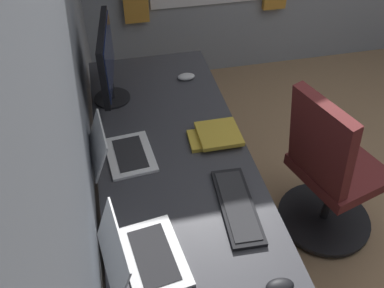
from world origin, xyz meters
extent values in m
cube|color=#8C939E|center=(0.00, 2.02, 1.30)|extent=(4.74, 0.10, 2.60)
cube|color=#38383D|center=(0.03, 1.59, 0.71)|extent=(2.28, 0.73, 0.03)
cylinder|color=silver|center=(1.11, 1.29, 0.35)|extent=(0.05, 0.05, 0.70)
cylinder|color=silver|center=(1.11, 1.89, 0.35)|extent=(0.05, 0.05, 0.70)
cube|color=#38383D|center=(-0.15, 1.62, 0.35)|extent=(0.40, 0.50, 0.69)
cube|color=silver|center=(-0.15, 1.36, 0.35)|extent=(0.37, 0.01, 0.61)
cylinder|color=black|center=(0.74, 1.84, 0.74)|extent=(0.20, 0.20, 0.01)
cylinder|color=black|center=(0.74, 1.84, 0.79)|extent=(0.04, 0.04, 0.10)
cube|color=black|center=(0.74, 1.84, 1.00)|extent=(0.52, 0.09, 0.32)
cube|color=#19234C|center=(0.75, 1.82, 1.00)|extent=(0.48, 0.06, 0.28)
cube|color=white|center=(0.26, 1.79, 0.74)|extent=(0.31, 0.24, 0.01)
cube|color=#262628|center=(0.26, 1.79, 0.75)|extent=(0.24, 0.16, 0.00)
cube|color=white|center=(0.24, 1.93, 0.84)|extent=(0.30, 0.11, 0.19)
cube|color=#4C1960|center=(0.24, 1.93, 0.84)|extent=(0.27, 0.09, 0.16)
cube|color=white|center=(-0.32, 1.77, 0.74)|extent=(0.36, 0.26, 0.01)
cube|color=#262628|center=(-0.32, 1.77, 0.75)|extent=(0.28, 0.17, 0.00)
cube|color=white|center=(-0.34, 1.91, 0.84)|extent=(0.34, 0.12, 0.20)
cube|color=#4C1960|center=(-0.34, 1.91, 0.84)|extent=(0.31, 0.10, 0.17)
cube|color=black|center=(-0.16, 1.39, 0.74)|extent=(0.43, 0.16, 0.02)
cube|color=#2D2D30|center=(-0.16, 1.39, 0.75)|extent=(0.38, 0.13, 0.00)
ellipsoid|color=silver|center=(0.85, 1.39, 0.75)|extent=(0.06, 0.10, 0.03)
ellipsoid|color=black|center=(-0.55, 1.35, 0.75)|extent=(0.06, 0.10, 0.03)
cube|color=gold|center=(0.28, 1.37, 0.74)|extent=(0.16, 0.26, 0.02)
cube|color=gold|center=(0.28, 1.35, 0.76)|extent=(0.21, 0.21, 0.02)
cube|color=maroon|center=(0.18, 0.67, 0.46)|extent=(0.54, 0.52, 0.07)
cube|color=maroon|center=(0.12, 0.87, 0.74)|extent=(0.42, 0.23, 0.50)
cylinder|color=black|center=(0.18, 0.67, 0.24)|extent=(0.05, 0.05, 0.37)
cylinder|color=black|center=(0.18, 0.67, 0.04)|extent=(0.56, 0.56, 0.03)
camera|label=1|loc=(-1.23, 1.82, 2.10)|focal=39.06mm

